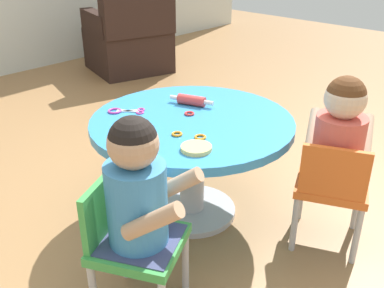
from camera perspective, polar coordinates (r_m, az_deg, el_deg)
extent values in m
plane|color=#9E7247|center=(2.30, 0.00, -8.74)|extent=(10.00, 10.00, 0.00)
cylinder|color=silver|center=(2.29, 0.00, -8.43)|extent=(0.44, 0.44, 0.03)
cylinder|color=silver|center=(2.17, 0.00, -3.55)|extent=(0.12, 0.12, 0.48)
cylinder|color=#338CD1|center=(2.06, 0.00, 2.75)|extent=(0.94, 0.94, 0.04)
cylinder|color=#B7B7BC|center=(1.79, -0.85, -14.90)|extent=(0.03, 0.03, 0.28)
cylinder|color=#B7B7BC|center=(1.87, -8.68, -13.23)|extent=(0.03, 0.03, 0.28)
cube|color=green|center=(1.64, -6.75, -12.63)|extent=(0.40, 0.40, 0.04)
cube|color=green|center=(1.61, -11.46, -8.05)|extent=(0.25, 0.14, 0.22)
cube|color=#3F4772|center=(1.63, -6.76, -12.57)|extent=(0.36, 0.37, 0.04)
cylinder|color=#3F8CCC|center=(1.53, -7.09, -7.61)|extent=(0.21, 0.21, 0.30)
sphere|color=tan|center=(1.42, -7.59, 0.00)|extent=(0.17, 0.17, 0.17)
sphere|color=black|center=(1.42, -7.62, 0.47)|extent=(0.16, 0.16, 0.16)
cylinder|color=tan|center=(1.40, -5.12, -9.87)|extent=(0.14, 0.22, 0.17)
cylinder|color=tan|center=(1.58, -2.20, -5.39)|extent=(0.14, 0.22, 0.17)
cylinder|color=#B7B7BC|center=(2.26, 20.44, -7.16)|extent=(0.03, 0.03, 0.28)
cylinder|color=#B7B7BC|center=(2.25, 13.85, -6.23)|extent=(0.03, 0.03, 0.28)
cylinder|color=#B7B7BC|center=(2.04, 20.39, -11.02)|extent=(0.03, 0.03, 0.28)
cylinder|color=#B7B7BC|center=(2.04, 13.03, -9.98)|extent=(0.03, 0.03, 0.28)
cube|color=orange|center=(2.06, 17.50, -4.89)|extent=(0.40, 0.40, 0.04)
cube|color=orange|center=(1.88, 17.80, -3.56)|extent=(0.13, 0.26, 0.22)
cube|color=#3F4772|center=(2.06, 17.51, -4.84)|extent=(0.36, 0.35, 0.04)
cylinder|color=#D8594C|center=(1.98, 18.16, -0.61)|extent=(0.21, 0.21, 0.30)
sphere|color=beige|center=(1.89, 19.11, 5.53)|extent=(0.17, 0.17, 0.17)
sphere|color=#593319|center=(1.89, 19.17, 5.89)|extent=(0.16, 0.16, 0.16)
cylinder|color=beige|center=(2.06, 21.40, 0.74)|extent=(0.22, 0.14, 0.17)
cylinder|color=beige|center=(2.06, 15.34, 1.61)|extent=(0.22, 0.14, 0.17)
cube|color=black|center=(4.60, -8.20, 11.85)|extent=(0.87, 0.87, 0.40)
cube|color=black|center=(4.26, -6.96, 16.61)|extent=(0.72, 0.35, 0.45)
cube|color=black|center=(4.66, -4.93, 15.97)|extent=(0.28, 0.61, 0.20)
cube|color=black|center=(4.44, -12.13, 14.98)|extent=(0.28, 0.61, 0.20)
cylinder|color=#D83F3F|center=(2.21, -0.06, 5.65)|extent=(0.09, 0.15, 0.05)
cylinder|color=white|center=(2.24, -2.23, 5.98)|extent=(0.04, 0.05, 0.02)
cylinder|color=white|center=(2.17, 2.18, 5.30)|extent=(0.04, 0.05, 0.02)
cube|color=silver|center=(2.15, -8.22, 4.23)|extent=(0.10, 0.08, 0.01)
cube|color=silver|center=(2.15, -8.22, 4.23)|extent=(0.07, 0.10, 0.01)
torus|color=#D83F99|center=(2.16, -6.57, 4.40)|extent=(0.05, 0.05, 0.01)
torus|color=#D83F99|center=(2.13, -6.70, 4.04)|extent=(0.05, 0.05, 0.01)
cylinder|color=#F2CC72|center=(1.76, 0.55, -0.52)|extent=(0.12, 0.12, 0.02)
torus|color=#D83FA5|center=(2.16, -9.91, 4.21)|extent=(0.07, 0.07, 0.01)
torus|color=red|center=(2.10, -0.34, 3.94)|extent=(0.05, 0.05, 0.01)
torus|color=orange|center=(1.89, -1.94, 1.30)|extent=(0.05, 0.05, 0.01)
torus|color=orange|center=(1.86, 1.06, 0.90)|extent=(0.05, 0.05, 0.01)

